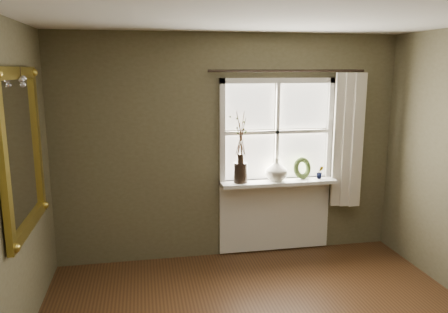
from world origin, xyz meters
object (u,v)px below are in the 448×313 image
dark_jug (241,173)px  cream_vase (276,170)px  wreath (302,170)px  gilt_mirror (22,151)px

dark_jug → cream_vase: bearing=0.0°
cream_vase → wreath: cream_vase is taller
wreath → gilt_mirror: 3.05m
cream_vase → gilt_mirror: (-2.48, -1.01, 0.50)m
gilt_mirror → dark_jug: bearing=26.1°
wreath → cream_vase: bearing=163.4°
cream_vase → dark_jug: bearing=180.0°
dark_jug → cream_vase: cream_vase is taller
dark_jug → cream_vase: (0.43, 0.00, 0.02)m
dark_jug → cream_vase: 0.43m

